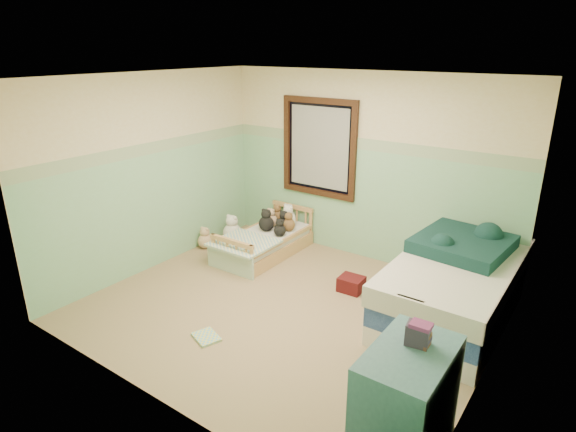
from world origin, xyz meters
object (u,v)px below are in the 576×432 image
Objects in this scene: twin_bed_frame at (452,306)px; plush_floor_tan at (205,241)px; dresser at (406,401)px; red_pillow at (351,284)px; plush_floor_cream at (232,233)px; floor_book at (206,337)px; toddler_bed_frame at (265,248)px.

plush_floor_tan is at bearing -176.00° from twin_bed_frame.
dresser reaches higher than red_pillow.
red_pillow is at bearing -8.51° from plush_floor_cream.
plush_floor_tan is (-0.15, -0.42, -0.03)m from plush_floor_cream.
floor_book is (-1.87, -1.88, -0.10)m from twin_bed_frame.
floor_book is at bearing -68.13° from toddler_bed_frame.
plush_floor_tan is at bearing 155.05° from floor_book.
plush_floor_tan is 0.10× the size of twin_bed_frame.
dresser is (2.95, -2.14, 0.32)m from toddler_bed_frame.
plush_floor_cream is 0.99× the size of red_pillow.
plush_floor_cream reaches higher than red_pillow.
plush_floor_tan is 2.31m from floor_book.
red_pillow is (1.51, -0.25, -0.00)m from toddler_bed_frame.
floor_book is (1.63, -1.64, -0.10)m from plush_floor_tan.
toddler_bed_frame is 1.72× the size of dresser.
plush_floor_cream is 3.35m from twin_bed_frame.
dresser is 2.20m from floor_book.
plush_floor_cream is at bearing 145.89° from floor_book.
toddler_bed_frame is 5.07× the size of floor_book.
twin_bed_frame is at bearing 7.59° from red_pillow.
red_pillow is at bearing 2.21° from plush_floor_tan.
plush_floor_tan is 0.26× the size of dresser.
toddler_bed_frame is 5.08× the size of plush_floor_cream.
plush_floor_tan is 0.77× the size of red_pillow.
red_pillow is (-1.44, 1.89, -0.33)m from dresser.
red_pillow is 1.01× the size of floor_book.
toddler_bed_frame reaches higher than floor_book.
dresser reaches higher than plush_floor_tan.
plush_floor_cream reaches higher than plush_floor_tan.
dresser is (3.78, -1.80, 0.31)m from plush_floor_tan.
floor_book is (-0.72, -1.73, -0.08)m from red_pillow.
twin_bed_frame is 2.66m from floor_book.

